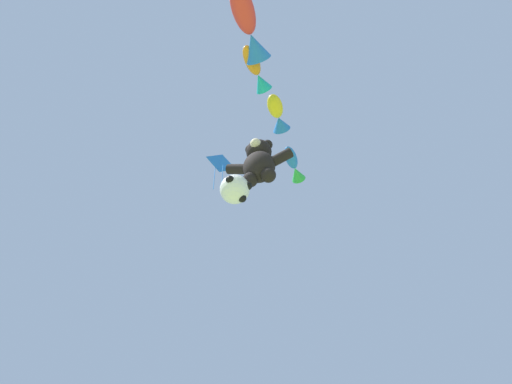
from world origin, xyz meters
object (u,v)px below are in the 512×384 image
Objects in this scene: fish_kite_goldfin at (278,115)px; diamond_kite at (221,164)px; soccer_ball_kite at (235,189)px; fish_kite_crimson at (249,29)px; teddy_bear_kite at (259,162)px; fish_kite_cobalt at (294,166)px; fish_kite_tangerine at (257,72)px.

diamond_kite is (-3.29, 1.94, 0.77)m from fish_kite_goldfin.
fish_kite_crimson reaches higher than soccer_ball_kite.
fish_kite_crimson is (-0.06, -3.53, -0.65)m from fish_kite_goldfin.
soccer_ball_kite is 0.41× the size of fish_kite_crimson.
fish_kite_cobalt is (0.97, 1.90, 2.19)m from teddy_bear_kite.
fish_kite_cobalt is at bearing 62.89° from teddy_bear_kite.
fish_kite_goldfin is (-0.11, -2.04, 0.83)m from fish_kite_cobalt.
fish_kite_crimson is (0.80, -3.66, 2.37)m from teddy_bear_kite.
diamond_kite is (-1.72, 2.01, 5.38)m from soccer_ball_kite.
teddy_bear_kite is 0.99× the size of fish_kite_crimson.
fish_kite_goldfin is 2.18m from fish_kite_tangerine.
teddy_bear_kite is 1.39× the size of fish_kite_tangerine.
fish_kite_crimson is (1.51, -3.46, 3.96)m from soccer_ball_kite.
fish_kite_cobalt is 0.58× the size of diamond_kite.
fish_kite_tangerine is (1.32, -2.02, 4.03)m from soccer_ball_kite.
fish_kite_crimson is (0.19, -1.44, -0.07)m from fish_kite_tangerine.
fish_kite_goldfin is at bearing 83.20° from fish_kite_tangerine.
fish_kite_goldfin reaches higher than fish_kite_crimson.
soccer_ball_kite is at bearing -163.79° from teddy_bear_kite.
fish_kite_tangerine is 0.71× the size of fish_kite_crimson.
fish_kite_goldfin reaches higher than soccer_ball_kite.
soccer_ball_kite is 0.34× the size of diamond_kite.
fish_kite_tangerine is 1.45m from fish_kite_crimson.
soccer_ball_kite is (-0.71, -0.21, -1.59)m from teddy_bear_kite.
diamond_kite is (-2.43, 1.80, 3.79)m from teddy_bear_kite.
fish_kite_goldfin is 0.53× the size of diamond_kite.
soccer_ball_kite is 0.59× the size of fish_kite_cobalt.
fish_kite_crimson reaches higher than fish_kite_tangerine.
fish_kite_cobalt is (1.68, 2.11, 3.78)m from soccer_ball_kite.
fish_kite_cobalt is 2.20m from fish_kite_goldfin.
soccer_ball_kite is 0.64× the size of fish_kite_goldfin.
soccer_ball_kite is at bearing 113.56° from fish_kite_crimson.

